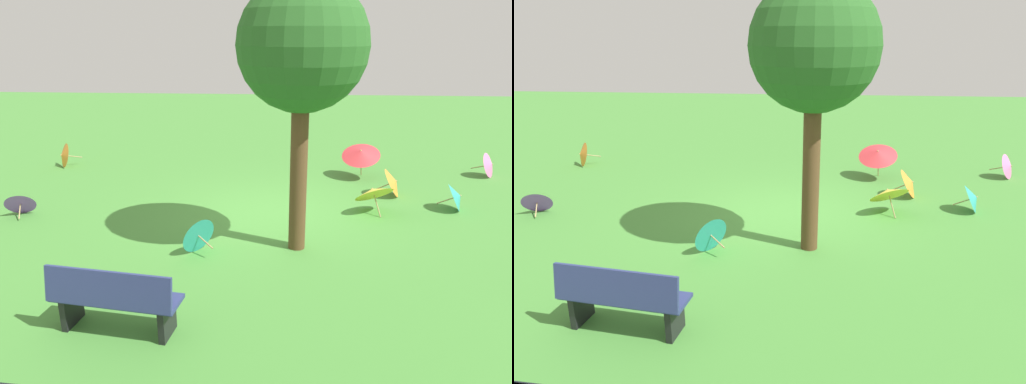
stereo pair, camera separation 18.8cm
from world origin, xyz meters
TOP-DOWN VIEW (x-y plane):
  - ground at (0.00, 0.00)m, footprint 40.00×40.00m
  - park_bench at (1.75, 4.09)m, footprint 1.65×0.69m
  - shade_tree at (-0.48, 1.45)m, footprint 2.04×2.04m
  - parasol_purple_2 at (5.07, 0.31)m, footprint 0.71×0.64m
  - parasol_pink_0 at (-5.44, -3.15)m, footprint 0.70×0.72m
  - parasol_orange_0 at (5.86, -3.30)m, footprint 0.71×0.69m
  - parasol_orange_1 at (-2.69, -1.46)m, footprint 0.75×0.78m
  - parasol_teal_0 at (1.19, 1.75)m, footprint 0.63×0.66m
  - parasol_red_0 at (-2.11, -2.80)m, footprint 1.18×1.16m
  - parasol_yellow_0 at (-2.05, -0.36)m, footprint 1.04×1.00m
  - parasol_teal_1 at (-3.81, -0.60)m, footprint 0.63×0.68m

SIDE VIEW (x-z plane):
  - ground at x=0.00m, z-range 0.00..0.00m
  - parasol_purple_2 at x=5.07m, z-range 0.00..0.56m
  - parasol_teal_1 at x=-3.81m, z-range 0.00..0.61m
  - parasol_teal_0 at x=1.19m, z-range 0.00..0.64m
  - parasol_pink_0 at x=-5.44m, z-range 0.00..0.65m
  - parasol_orange_1 at x=-2.69m, z-range 0.00..0.66m
  - parasol_orange_0 at x=5.86m, z-range 0.00..0.67m
  - parasol_yellow_0 at x=-2.05m, z-range 0.08..0.81m
  - park_bench at x=1.75m, z-range 0.01..0.92m
  - parasol_red_0 at x=-2.11m, z-range 0.19..1.13m
  - shade_tree at x=-0.48m, z-range 1.11..5.48m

